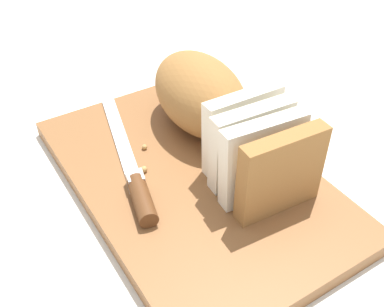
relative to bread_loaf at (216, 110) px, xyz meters
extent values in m
plane|color=silver|center=(0.04, -0.06, -0.07)|extent=(3.00, 3.00, 0.00)
cube|color=brown|center=(0.04, -0.06, -0.06)|extent=(0.41, 0.27, 0.02)
ellipsoid|color=#996633|center=(-0.04, 0.00, 0.00)|extent=(0.18, 0.11, 0.10)
cube|color=#F2E8CC|center=(0.05, 0.00, 0.00)|extent=(0.02, 0.10, 0.10)
cube|color=#F2E8CC|center=(0.08, -0.01, 0.00)|extent=(0.03, 0.10, 0.10)
cube|color=#F2E8CC|center=(0.11, -0.01, 0.00)|extent=(0.03, 0.10, 0.10)
cube|color=#996633|center=(0.14, -0.01, 0.00)|extent=(0.03, 0.10, 0.10)
cube|color=silver|center=(-0.09, -0.10, -0.05)|extent=(0.23, 0.07, 0.00)
cylinder|color=#593319|center=(0.06, -0.14, -0.04)|extent=(0.07, 0.04, 0.02)
cube|color=silver|center=(0.03, -0.13, -0.04)|extent=(0.02, 0.02, 0.02)
sphere|color=tan|center=(-0.03, -0.09, -0.05)|extent=(0.01, 0.01, 0.01)
sphere|color=tan|center=(0.04, -0.01, -0.05)|extent=(0.00, 0.00, 0.00)
sphere|color=tan|center=(0.01, -0.11, -0.05)|extent=(0.01, 0.01, 0.01)
camera|label=1|loc=(0.40, -0.28, 0.33)|focal=43.58mm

